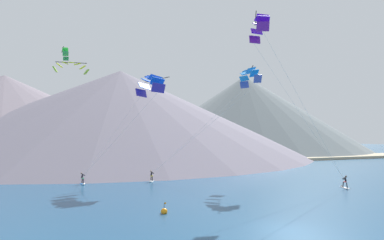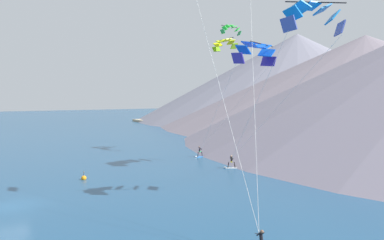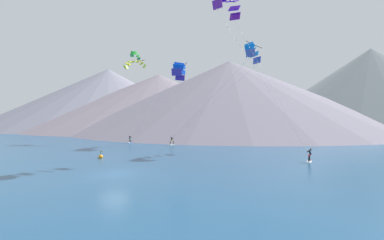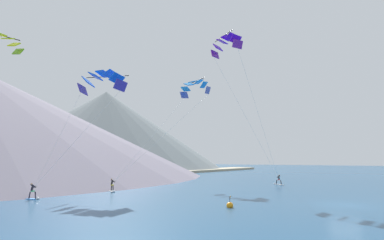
{
  "view_description": "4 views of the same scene",
  "coord_description": "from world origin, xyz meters",
  "px_view_note": "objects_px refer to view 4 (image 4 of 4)",
  "views": [
    {
      "loc": [
        -13.51,
        -17.24,
        6.52
      ],
      "look_at": [
        0.05,
        19.01,
        8.56
      ],
      "focal_mm": 28.0,
      "sensor_mm": 36.0,
      "label": 1
    },
    {
      "loc": [
        33.38,
        -2.35,
        9.05
      ],
      "look_at": [
        3.01,
        15.27,
        6.72
      ],
      "focal_mm": 35.0,
      "sensor_mm": 36.0,
      "label": 2
    },
    {
      "loc": [
        12.62,
        -19.9,
        4.85
      ],
      "look_at": [
        1.72,
        18.98,
        4.67
      ],
      "focal_mm": 24.0,
      "sensor_mm": 36.0,
      "label": 3
    },
    {
      "loc": [
        -29.29,
        -3.99,
        3.86
      ],
      "look_at": [
        0.54,
        16.14,
        8.65
      ],
      "focal_mm": 28.0,
      "sensor_mm": 36.0,
      "label": 4
    }
  ],
  "objects_px": {
    "kitesurfer_near_trail": "(278,182)",
    "kitesurfer_mid_center": "(34,195)",
    "parafoil_kite_mid_center": "(102,80)",
    "parafoil_kite_near_lead": "(194,87)",
    "race_marker_buoy": "(230,206)",
    "kitesurfer_near_lead": "(113,188)",
    "parafoil_kite_near_trail": "(227,44)"
  },
  "relations": [
    {
      "from": "kitesurfer_mid_center",
      "to": "parafoil_kite_near_trail",
      "type": "bearing_deg",
      "value": -27.0
    },
    {
      "from": "parafoil_kite_near_lead",
      "to": "race_marker_buoy",
      "type": "bearing_deg",
      "value": -139.13
    },
    {
      "from": "kitesurfer_near_lead",
      "to": "parafoil_kite_near_trail",
      "type": "height_order",
      "value": "parafoil_kite_near_trail"
    },
    {
      "from": "kitesurfer_mid_center",
      "to": "parafoil_kite_mid_center",
      "type": "bearing_deg",
      "value": 14.06
    },
    {
      "from": "kitesurfer_mid_center",
      "to": "parafoil_kite_near_trail",
      "type": "height_order",
      "value": "parafoil_kite_near_trail"
    },
    {
      "from": "kitesurfer_mid_center",
      "to": "kitesurfer_near_trail",
      "type": "bearing_deg",
      "value": -24.84
    },
    {
      "from": "kitesurfer_mid_center",
      "to": "parafoil_kite_mid_center",
      "type": "height_order",
      "value": "parafoil_kite_mid_center"
    },
    {
      "from": "parafoil_kite_mid_center",
      "to": "parafoil_kite_near_lead",
      "type": "bearing_deg",
      "value": -21.47
    },
    {
      "from": "kitesurfer_near_trail",
      "to": "parafoil_kite_mid_center",
      "type": "distance_m",
      "value": 30.29
    },
    {
      "from": "kitesurfer_near_trail",
      "to": "parafoil_kite_near_lead",
      "type": "distance_m",
      "value": 20.09
    },
    {
      "from": "parafoil_kite_mid_center",
      "to": "kitesurfer_near_trail",
      "type": "bearing_deg",
      "value": -38.28
    },
    {
      "from": "kitesurfer_mid_center",
      "to": "race_marker_buoy",
      "type": "height_order",
      "value": "kitesurfer_mid_center"
    },
    {
      "from": "kitesurfer_near_trail",
      "to": "parafoil_kite_near_lead",
      "type": "xyz_separation_m",
      "value": [
        -6.94,
        11.06,
        15.27
      ]
    },
    {
      "from": "kitesurfer_near_lead",
      "to": "parafoil_kite_near_lead",
      "type": "distance_m",
      "value": 21.25
    },
    {
      "from": "kitesurfer_mid_center",
      "to": "race_marker_buoy",
      "type": "relative_size",
      "value": 1.75
    },
    {
      "from": "parafoil_kite_mid_center",
      "to": "race_marker_buoy",
      "type": "height_order",
      "value": "parafoil_kite_mid_center"
    },
    {
      "from": "parafoil_kite_near_trail",
      "to": "kitesurfer_near_trail",
      "type": "bearing_deg",
      "value": -19.88
    },
    {
      "from": "kitesurfer_mid_center",
      "to": "parafoil_kite_mid_center",
      "type": "distance_m",
      "value": 17.23
    },
    {
      "from": "parafoil_kite_near_trail",
      "to": "race_marker_buoy",
      "type": "xyz_separation_m",
      "value": [
        -14.7,
        -7.55,
        -20.33
      ]
    },
    {
      "from": "race_marker_buoy",
      "to": "kitesurfer_near_trail",
      "type": "bearing_deg",
      "value": 9.42
    },
    {
      "from": "parafoil_kite_mid_center",
      "to": "race_marker_buoy",
      "type": "xyz_separation_m",
      "value": [
        -3.35,
        -20.65,
        -14.38
      ]
    },
    {
      "from": "kitesurfer_mid_center",
      "to": "parafoil_kite_near_trail",
      "type": "xyz_separation_m",
      "value": [
        20.98,
        -10.69,
        20.03
      ]
    },
    {
      "from": "kitesurfer_near_lead",
      "to": "kitesurfer_mid_center",
      "type": "distance_m",
      "value": 9.12
    },
    {
      "from": "parafoil_kite_near_lead",
      "to": "parafoil_kite_mid_center",
      "type": "distance_m",
      "value": 15.2
    },
    {
      "from": "parafoil_kite_near_lead",
      "to": "parafoil_kite_near_trail",
      "type": "bearing_deg",
      "value": -110.01
    },
    {
      "from": "kitesurfer_mid_center",
      "to": "parafoil_kite_near_lead",
      "type": "bearing_deg",
      "value": -7.53
    },
    {
      "from": "kitesurfer_mid_center",
      "to": "parafoil_kite_near_lead",
      "type": "relative_size",
      "value": 0.11
    },
    {
      "from": "parafoil_kite_near_trail",
      "to": "kitesurfer_mid_center",
      "type": "bearing_deg",
      "value": 153.0
    },
    {
      "from": "parafoil_kite_mid_center",
      "to": "kitesurfer_near_lead",
      "type": "bearing_deg",
      "value": -99.26
    },
    {
      "from": "kitesurfer_near_trail",
      "to": "kitesurfer_mid_center",
      "type": "bearing_deg",
      "value": 155.16
    },
    {
      "from": "kitesurfer_near_lead",
      "to": "kitesurfer_near_trail",
      "type": "height_order",
      "value": "kitesurfer_near_lead"
    },
    {
      "from": "kitesurfer_near_trail",
      "to": "kitesurfer_mid_center",
      "type": "xyz_separation_m",
      "value": [
        -30.66,
        14.19,
        0.02
      ]
    }
  ]
}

